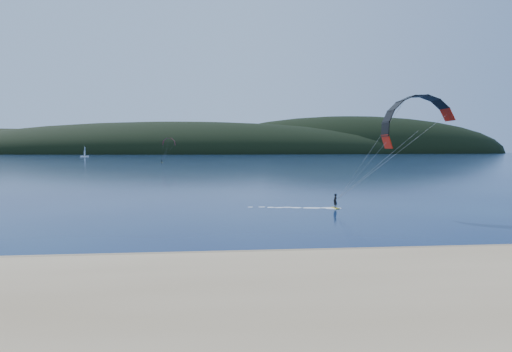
{
  "coord_description": "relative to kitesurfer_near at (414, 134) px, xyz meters",
  "views": [
    {
      "loc": [
        -0.83,
        -23.11,
        7.09
      ],
      "look_at": [
        2.38,
        10.0,
        5.0
      ],
      "focal_mm": 29.57,
      "sensor_mm": 36.0,
      "label": 1
    }
  ],
  "objects": [
    {
      "name": "ground",
      "position": [
        -20.76,
        -21.09,
        -8.83
      ],
      "size": [
        1800.0,
        1800.0,
        0.0
      ],
      "primitive_type": "plane",
      "color": "#08153D",
      "rests_on": "ground"
    },
    {
      "name": "wet_sand",
      "position": [
        -20.76,
        -16.59,
        -8.78
      ],
      "size": [
        220.0,
        2.5,
        0.1
      ],
      "color": "#81694B",
      "rests_on": "ground"
    },
    {
      "name": "kitesurfer_far",
      "position": [
        -46.16,
        184.57,
        1.04
      ],
      "size": [
        8.67,
        8.3,
        12.07
      ],
      "color": "yellow",
      "rests_on": "ground"
    },
    {
      "name": "sailboat",
      "position": [
        -149.33,
        384.36,
        -8.01
      ],
      "size": [
        7.69,
        5.05,
        11.15
      ],
      "color": "white",
      "rests_on": "ground"
    },
    {
      "name": "headland",
      "position": [
        -20.12,
        724.2,
        -8.83
      ],
      "size": [
        1200.0,
        310.0,
        140.0
      ],
      "color": "black",
      "rests_on": "ground"
    },
    {
      "name": "kitesurfer_near",
      "position": [
        0.0,
        0.0,
        0.0
      ],
      "size": [
        22.54,
        8.37,
        13.33
      ],
      "color": "yellow",
      "rests_on": "ground"
    }
  ]
}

